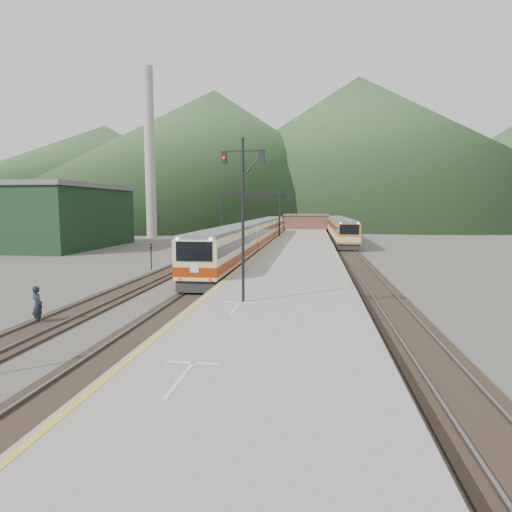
# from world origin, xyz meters

# --- Properties ---
(ground) EXTENTS (400.00, 400.00, 0.00)m
(ground) POSITION_xyz_m (0.00, 0.00, 0.00)
(ground) COLOR #47423D
(ground) RESTS_ON ground
(track_main) EXTENTS (2.60, 200.00, 0.23)m
(track_main) POSITION_xyz_m (0.00, 40.00, 0.07)
(track_main) COLOR black
(track_main) RESTS_ON ground
(track_far) EXTENTS (2.60, 200.00, 0.23)m
(track_far) POSITION_xyz_m (-5.00, 40.00, 0.07)
(track_far) COLOR black
(track_far) RESTS_ON ground
(track_second) EXTENTS (2.60, 200.00, 0.23)m
(track_second) POSITION_xyz_m (11.50, 40.00, 0.07)
(track_second) COLOR black
(track_second) RESTS_ON ground
(platform) EXTENTS (8.00, 100.00, 1.00)m
(platform) POSITION_xyz_m (5.60, 38.00, 0.50)
(platform) COLOR gray
(platform) RESTS_ON ground
(gantry_near) EXTENTS (9.55, 0.25, 8.00)m
(gantry_near) POSITION_xyz_m (-2.85, 55.00, 5.59)
(gantry_near) COLOR black
(gantry_near) RESTS_ON ground
(gantry_far) EXTENTS (9.55, 0.25, 8.00)m
(gantry_far) POSITION_xyz_m (-2.85, 80.00, 5.59)
(gantry_far) COLOR black
(gantry_far) RESTS_ON ground
(warehouse) EXTENTS (14.50, 20.50, 8.60)m
(warehouse) POSITION_xyz_m (-28.00, 42.00, 4.32)
(warehouse) COLOR black
(warehouse) RESTS_ON ground
(smokestack) EXTENTS (1.80, 1.80, 30.00)m
(smokestack) POSITION_xyz_m (-22.00, 62.00, 15.00)
(smokestack) COLOR #9E998E
(smokestack) RESTS_ON ground
(station_shed) EXTENTS (9.40, 4.40, 3.10)m
(station_shed) POSITION_xyz_m (5.60, 78.00, 2.57)
(station_shed) COLOR brown
(station_shed) RESTS_ON platform
(hill_a) EXTENTS (180.00, 180.00, 60.00)m
(hill_a) POSITION_xyz_m (-40.00, 190.00, 30.00)
(hill_a) COLOR #264922
(hill_a) RESTS_ON ground
(hill_b) EXTENTS (220.00, 220.00, 75.00)m
(hill_b) POSITION_xyz_m (30.00, 230.00, 37.50)
(hill_b) COLOR #264922
(hill_b) RESTS_ON ground
(hill_d) EXTENTS (200.00, 200.00, 55.00)m
(hill_d) POSITION_xyz_m (-120.00, 240.00, 27.50)
(hill_d) COLOR #264922
(hill_d) RESTS_ON ground
(main_train) EXTENTS (2.78, 57.07, 3.39)m
(main_train) POSITION_xyz_m (0.00, 41.27, 1.93)
(main_train) COLOR beige
(main_train) RESTS_ON track_main
(second_train) EXTENTS (2.86, 38.93, 3.49)m
(second_train) POSITION_xyz_m (11.50, 60.15, 1.97)
(second_train) COLOR #AE6B29
(second_train) RESTS_ON track_second
(signal_mast) EXTENTS (2.19, 0.40, 7.70)m
(signal_mast) POSITION_xyz_m (3.92, 7.42, 5.66)
(signal_mast) COLOR black
(signal_mast) RESTS_ON platform
(short_signal_b) EXTENTS (0.23, 0.18, 2.27)m
(short_signal_b) POSITION_xyz_m (-3.04, 32.00, 1.46)
(short_signal_b) COLOR black
(short_signal_b) RESTS_ON ground
(short_signal_c) EXTENTS (0.26, 0.22, 2.27)m
(short_signal_c) POSITION_xyz_m (-7.05, 23.59, 1.46)
(short_signal_c) COLOR black
(short_signal_c) RESTS_ON ground
(worker) EXTENTS (0.80, 0.72, 1.85)m
(worker) POSITION_xyz_m (-5.61, 5.68, 0.92)
(worker) COLOR black
(worker) RESTS_ON ground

